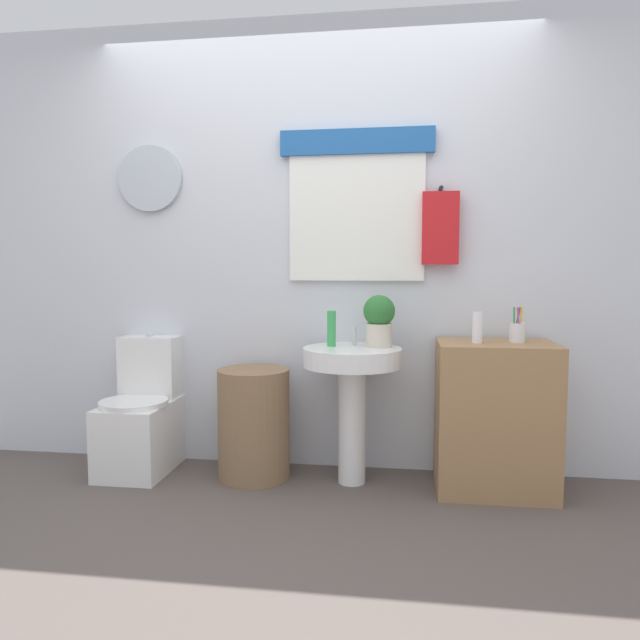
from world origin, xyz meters
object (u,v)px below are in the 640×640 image
Objects in this scene: toilet at (142,419)px; potted_plant at (379,319)px; laundry_hamper at (254,424)px; lotion_bottle at (477,328)px; soap_bottle at (331,329)px; toothbrush_cup at (517,332)px; pedestal_sink at (352,380)px; wooden_cabinet at (495,417)px.

potted_plant is (1.37, 0.02, 0.60)m from toilet.
lotion_bottle is (1.20, -0.04, 0.56)m from laundry_hamper.
laundry_hamper is 1.33m from lotion_bottle.
toothbrush_cup is (0.98, -0.03, -0.00)m from soap_bottle.
pedestal_sink is 0.30m from soap_bottle.
pedestal_sink is 0.90m from toothbrush_cup.
lotion_bottle reaches higher than laundry_hamper.
soap_bottle is 0.69× the size of potted_plant.
toilet is 1.00× the size of wooden_cabinet.
pedestal_sink is 4.64× the size of lotion_bottle.
soap_bottle reaches higher than wooden_cabinet.
lotion_bottle is (1.88, -0.08, 0.57)m from toilet.
soap_bottle is 0.98m from toothbrush_cup.
wooden_cabinet is 0.98m from soap_bottle.
lotion_bottle is at bearing -6.67° from soap_bottle.
laundry_hamper is 0.91m from potted_plant.
wooden_cabinet is at bearing 20.85° from lotion_bottle.
pedestal_sink is at bearing -1.66° from toilet.
soap_bottle reaches higher than pedestal_sink.
wooden_cabinet reaches higher than pedestal_sink.
soap_bottle is (-0.87, 0.05, 0.45)m from wooden_cabinet.
wooden_cabinet is at bearing 0.00° from pedestal_sink.
potted_plant is at bearing 1.01° from toilet.
laundry_hamper is 3.32× the size of toothbrush_cup.
toilet is at bearing 176.99° from laundry_hamper.
toothbrush_cup is (2.09, -0.02, 0.55)m from toilet.
wooden_cabinet is (1.31, 0.00, 0.09)m from laundry_hamper.
wooden_cabinet is at bearing 0.00° from laundry_hamper.
lotion_bottle is (0.65, -0.04, 0.30)m from pedestal_sink.
pedestal_sink is 4.03× the size of toothbrush_cup.
potted_plant reaches higher than soap_bottle.
toothbrush_cup is at bearing 10.72° from wooden_cabinet.
pedestal_sink is 0.36m from potted_plant.
pedestal_sink is at bearing -156.80° from potted_plant.
lotion_bottle is at bearing -1.91° from laundry_hamper.
laundry_hamper is 0.78× the size of wooden_cabinet.
potted_plant reaches higher than toilet.
potted_plant is (0.14, 0.06, 0.33)m from pedestal_sink.
toilet is 1.99m from wooden_cabinet.
laundry_hamper is 3.83× the size of lotion_bottle.
lotion_bottle is at bearing -164.09° from toothbrush_cup.
potted_plant is at bearing 174.42° from wooden_cabinet.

